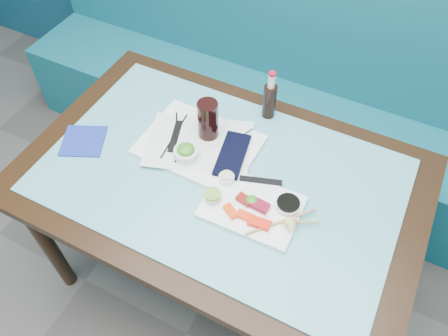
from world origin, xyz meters
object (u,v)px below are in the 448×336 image
at_px(serving_tray, 199,145).
at_px(booth_bench, 294,106).
at_px(seaweed_bowl, 186,153).
at_px(cola_glass, 208,120).
at_px(sashimi_plate, 252,207).
at_px(blue_napkin, 83,141).
at_px(cola_bottle_body, 269,101).
at_px(dining_table, 221,190).

bearing_deg(serving_tray, booth_bench, 82.08).
distance_m(seaweed_bowl, cola_glass, 0.14).
bearing_deg(sashimi_plate, blue_napkin, 179.48).
height_order(serving_tray, cola_bottle_body, cola_bottle_body).
xyz_separation_m(cola_bottle_body, blue_napkin, (-0.56, -0.44, -0.07)).
relative_size(dining_table, blue_napkin, 9.20).
bearing_deg(dining_table, cola_glass, 131.31).
distance_m(cola_bottle_body, blue_napkin, 0.71).
height_order(sashimi_plate, serving_tray, same).
height_order(sashimi_plate, seaweed_bowl, seaweed_bowl).
relative_size(sashimi_plate, blue_napkin, 2.05).
bearing_deg(seaweed_bowl, cola_bottle_body, 63.29).
relative_size(sashimi_plate, serving_tray, 0.75).
bearing_deg(cola_glass, seaweed_bowl, -98.75).
relative_size(sashimi_plate, cola_glass, 2.02).
xyz_separation_m(booth_bench, blue_napkin, (-0.52, -0.93, 0.39)).
xyz_separation_m(booth_bench, cola_glass, (-0.12, -0.70, 0.48)).
bearing_deg(booth_bench, sashimi_plate, -80.38).
bearing_deg(dining_table, booth_bench, 90.00).
distance_m(booth_bench, cola_glass, 0.86).
bearing_deg(blue_napkin, serving_tray, 23.67).
distance_m(booth_bench, seaweed_bowl, 0.94).
distance_m(sashimi_plate, blue_napkin, 0.68).
height_order(dining_table, cola_bottle_body, cola_bottle_body).
bearing_deg(serving_tray, cola_bottle_body, 60.44).
bearing_deg(serving_tray, blue_napkin, -154.58).
xyz_separation_m(sashimi_plate, cola_glass, (-0.27, 0.22, 0.08)).
xyz_separation_m(dining_table, sashimi_plate, (0.16, -0.08, 0.10)).
bearing_deg(seaweed_bowl, blue_napkin, -165.70).
relative_size(dining_table, cola_glass, 9.07).
xyz_separation_m(cola_glass, blue_napkin, (-0.40, -0.23, -0.09)).
height_order(dining_table, cola_glass, cola_glass).
height_order(serving_tray, seaweed_bowl, seaweed_bowl).
bearing_deg(cola_bottle_body, cola_glass, -125.76).
xyz_separation_m(serving_tray, cola_bottle_body, (0.16, 0.26, 0.06)).
relative_size(booth_bench, sashimi_plate, 9.62).
distance_m(sashimi_plate, seaweed_bowl, 0.31).
bearing_deg(serving_tray, cola_glass, 81.44).
bearing_deg(seaweed_bowl, serving_tray, 82.41).
bearing_deg(blue_napkin, booth_bench, 60.65).
height_order(serving_tray, blue_napkin, serving_tray).
xyz_separation_m(booth_bench, seaweed_bowl, (-0.14, -0.83, 0.42)).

